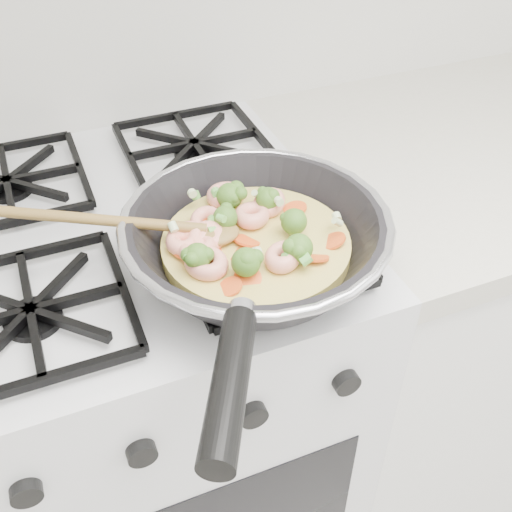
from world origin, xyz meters
name	(u,v)px	position (x,y,z in m)	size (l,w,h in m)	color
stove	(159,408)	(0.00, 1.70, 0.46)	(0.60, 0.60, 0.92)	silver
counter_right	(498,300)	(0.80, 1.70, 0.45)	(1.00, 0.60, 0.90)	white
skillet	(253,239)	(0.12, 1.53, 0.96)	(0.49, 0.47, 0.09)	black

